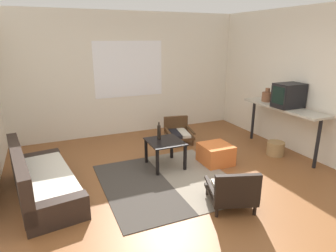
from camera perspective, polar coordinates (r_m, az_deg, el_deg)
The scene contains 14 objects.
ground_plane at distance 4.39m, azimuth 4.35°, elevation -12.46°, with size 7.80×7.80×0.00m, color brown.
far_wall_with_window at distance 6.72m, azimuth -7.78°, elevation 10.01°, with size 5.60×0.13×2.70m.
side_wall_right at distance 5.84m, azimuth 27.14°, elevation 7.24°, with size 0.12×6.60×2.70m, color silver.
area_rug at distance 4.62m, azimuth -0.13°, elevation -10.72°, with size 1.96×2.01×0.01m.
couch at distance 4.51m, azimuth -23.74°, elevation -9.99°, with size 0.97×1.92×0.71m.
coffee_table at distance 4.97m, azimuth -0.60°, elevation -3.95°, with size 0.58×0.63×0.47m.
armchair_by_window at distance 6.25m, azimuth 2.00°, elevation -1.03°, with size 0.63×0.70×0.50m.
armchair_striped_foreground at distance 3.95m, azimuth 12.50°, elevation -12.40°, with size 0.74×0.76×0.57m.
ottoman_orange at distance 5.24m, azimuth 9.33°, elevation -5.44°, with size 0.52×0.52×0.35m, color #D1662D.
console_shelf at distance 5.92m, azimuth 21.69°, elevation 2.73°, with size 0.46×1.77×0.91m.
crt_television at distance 5.80m, azimuth 22.58°, elevation 5.56°, with size 0.51×0.37×0.44m.
clay_vase at distance 6.21m, azimuth 18.86°, elevation 5.52°, with size 0.21×0.21×0.27m.
glass_bottle at distance 5.00m, azimuth -1.78°, elevation -1.17°, with size 0.06×0.06×0.30m.
wicker_basket at distance 5.90m, azimuth 20.33°, elevation -4.16°, with size 0.32×0.32×0.26m, color #9E7A4C.
Camera 1 is at (-1.82, -3.36, 2.16)m, focal length 31.08 mm.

